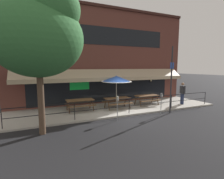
# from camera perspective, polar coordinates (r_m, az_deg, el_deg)

# --- Properties ---
(ground_plane) EXTENTS (120.00, 120.00, 0.00)m
(ground_plane) POSITION_cam_1_polar(r_m,az_deg,el_deg) (11.01, 6.35, -8.57)
(ground_plane) COLOR black
(patio_deck) EXTENTS (15.00, 4.00, 0.10)m
(patio_deck) POSITION_cam_1_polar(r_m,az_deg,el_deg) (12.71, 1.75, -6.15)
(patio_deck) COLOR #ADA89E
(patio_deck) RESTS_ON ground
(restaurant_building) EXTENTS (15.00, 1.60, 7.76)m
(restaurant_building) POSITION_cam_1_polar(r_m,az_deg,el_deg) (14.42, -2.12, 10.67)
(restaurant_building) COLOR brown
(restaurant_building) RESTS_ON ground
(patio_railing) EXTENTS (13.84, 0.04, 0.97)m
(patio_railing) POSITION_cam_1_polar(r_m,az_deg,el_deg) (11.08, 5.62, -4.22)
(patio_railing) COLOR black
(patio_railing) RESTS_ON patio_deck
(picnic_table_left) EXTENTS (1.80, 1.42, 0.76)m
(picnic_table_left) POSITION_cam_1_polar(r_m,az_deg,el_deg) (11.84, -10.37, -4.01)
(picnic_table_left) COLOR brown
(picnic_table_left) RESTS_ON patio_deck
(picnic_table_centre) EXTENTS (1.80, 1.42, 0.76)m
(picnic_table_centre) POSITION_cam_1_polar(r_m,az_deg,el_deg) (12.34, 1.75, -3.43)
(picnic_table_centre) COLOR brown
(picnic_table_centre) RESTS_ON patio_deck
(picnic_table_right) EXTENTS (1.80, 1.42, 0.76)m
(picnic_table_right) POSITION_cam_1_polar(r_m,az_deg,el_deg) (13.73, 11.27, -2.48)
(picnic_table_right) COLOR brown
(picnic_table_right) RESTS_ON patio_deck
(patio_umbrella_centre) EXTENTS (2.14, 2.14, 2.38)m
(patio_umbrella_centre) POSITION_cam_1_polar(r_m,az_deg,el_deg) (12.30, 1.45, 3.46)
(patio_umbrella_centre) COLOR #B7B2A8
(patio_umbrella_centre) RESTS_ON patio_deck
(pedestrian_walking) EXTENTS (0.30, 0.61, 1.71)m
(pedestrian_walking) POSITION_cam_1_polar(r_m,az_deg,el_deg) (14.82, 22.01, -0.79)
(pedestrian_walking) COLOR navy
(pedestrian_walking) RESTS_ON patio_deck
(parking_meter_near) EXTENTS (0.15, 0.16, 1.42)m
(parking_meter_near) POSITION_cam_1_polar(r_m,az_deg,el_deg) (9.74, 1.78, -3.69)
(parking_meter_near) COLOR gray
(parking_meter_near) RESTS_ON ground
(parking_meter_far) EXTENTS (0.15, 0.16, 1.42)m
(parking_meter_far) POSITION_cam_1_polar(r_m,az_deg,el_deg) (11.27, 15.81, -2.45)
(parking_meter_far) COLOR gray
(parking_meter_far) RESTS_ON ground
(street_sign_pole) EXTENTS (0.28, 0.09, 4.31)m
(street_sign_pole) POSITION_cam_1_polar(r_m,az_deg,el_deg) (11.86, 18.79, 3.09)
(street_sign_pole) COLOR #2D2D33
(street_sign_pole) RESTS_ON ground
(street_tree_curbside) EXTENTS (3.87, 3.49, 6.43)m
(street_tree_curbside) POSITION_cam_1_polar(r_m,az_deg,el_deg) (8.27, -22.33, 16.57)
(street_tree_curbside) COLOR brown
(street_tree_curbside) RESTS_ON ground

